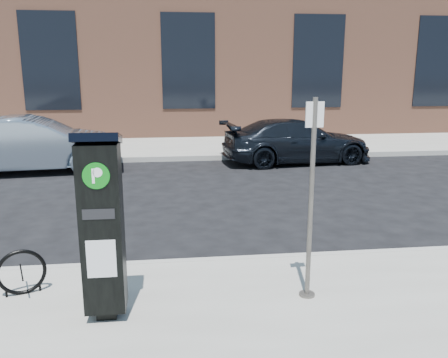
{
  "coord_description": "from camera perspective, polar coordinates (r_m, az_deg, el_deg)",
  "views": [
    {
      "loc": [
        -0.87,
        -6.27,
        2.8
      ],
      "look_at": [
        -0.05,
        0.5,
        1.19
      ],
      "focal_mm": 38.0,
      "sensor_mm": 36.0,
      "label": 1
    }
  ],
  "objects": [
    {
      "name": "car_silver",
      "position": [
        13.84,
        -21.91,
        3.86
      ],
      "size": [
        4.73,
        2.07,
        1.51
      ],
      "primitive_type": "imported",
      "rotation": [
        0.0,
        0.0,
        1.68
      ],
      "color": "gray",
      "rests_on": "ground"
    },
    {
      "name": "curb_near",
      "position": [
        6.87,
        0.93,
        -10.05
      ],
      "size": [
        60.0,
        0.12,
        0.16
      ],
      "primitive_type": "cube",
      "color": "#9E9B93",
      "rests_on": "ground"
    },
    {
      "name": "car_dark",
      "position": [
        14.36,
        8.75,
        4.55
      ],
      "size": [
        4.62,
        2.25,
        1.29
      ],
      "primitive_type": "imported",
      "rotation": [
        0.0,
        0.0,
        1.67
      ],
      "color": "black",
      "rests_on": "ground"
    },
    {
      "name": "parking_kiosk",
      "position": [
        5.13,
        -14.46,
        -5.37
      ],
      "size": [
        0.47,
        0.41,
        2.04
      ],
      "rotation": [
        0.0,
        0.0,
        -0.0
      ],
      "color": "black",
      "rests_on": "sidewalk_near"
    },
    {
      "name": "ground",
      "position": [
        6.92,
        0.91,
        -10.56
      ],
      "size": [
        120.0,
        120.0,
        0.0
      ],
      "primitive_type": "plane",
      "color": "black",
      "rests_on": "ground"
    },
    {
      "name": "bike_rack",
      "position": [
        6.21,
        -23.18,
        -10.29
      ],
      "size": [
        0.55,
        0.23,
        0.57
      ],
      "rotation": [
        0.0,
        0.0,
        0.34
      ],
      "color": "black",
      "rests_on": "sidewalk_near"
    },
    {
      "name": "sidewalk_far",
      "position": [
        20.47,
        -4.43,
        5.64
      ],
      "size": [
        60.0,
        12.0,
        0.15
      ],
      "primitive_type": "cube",
      "color": "gray",
      "rests_on": "ground"
    },
    {
      "name": "sign_pole",
      "position": [
        5.47,
        10.42,
        -2.73
      ],
      "size": [
        0.21,
        0.19,
        2.33
      ],
      "rotation": [
        0.0,
        0.0,
        0.06
      ],
      "color": "#4A4541",
      "rests_on": "sidewalk_near"
    },
    {
      "name": "curb_far",
      "position": [
        14.57,
        -3.36,
        2.52
      ],
      "size": [
        60.0,
        0.12,
        0.16
      ],
      "primitive_type": "cube",
      "color": "#9E9B93",
      "rests_on": "ground"
    },
    {
      "name": "building",
      "position": [
        23.32,
        -4.96,
        16.59
      ],
      "size": [
        28.0,
        10.05,
        8.25
      ],
      "color": "#955C43",
      "rests_on": "ground"
    }
  ]
}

